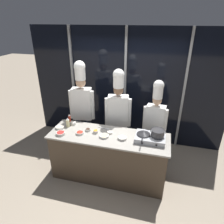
# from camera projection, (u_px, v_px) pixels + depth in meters

# --- Properties ---
(ground_plane) EXTENTS (24.00, 24.00, 0.00)m
(ground_plane) POSITION_uv_depth(u_px,v_px,m) (109.00, 175.00, 3.97)
(ground_plane) COLOR gray
(window_wall_back) EXTENTS (4.59, 0.09, 2.70)m
(window_wall_back) POSITION_uv_depth(u_px,v_px,m) (125.00, 88.00, 4.67)
(window_wall_back) COLOR black
(window_wall_back) RESTS_ON ground_plane
(demo_counter) EXTENTS (2.16, 0.70, 0.93)m
(demo_counter) POSITION_uv_depth(u_px,v_px,m) (109.00, 156.00, 3.77)
(demo_counter) COLOR #4C3D2D
(demo_counter) RESTS_ON ground_plane
(portable_stove) EXTENTS (0.51, 0.39, 0.10)m
(portable_stove) POSITION_uv_depth(u_px,v_px,m) (150.00, 138.00, 3.42)
(portable_stove) COLOR #B2B5BA
(portable_stove) RESTS_ON demo_counter
(frying_pan) EXTENTS (0.24, 0.41, 0.05)m
(frying_pan) POSITION_uv_depth(u_px,v_px,m) (144.00, 133.00, 3.40)
(frying_pan) COLOR #232326
(frying_pan) RESTS_ON portable_stove
(stock_pot) EXTENTS (0.25, 0.23, 0.12)m
(stock_pot) POSITION_uv_depth(u_px,v_px,m) (158.00, 133.00, 3.34)
(stock_pot) COLOR #333335
(stock_pot) RESTS_ON portable_stove
(squeeze_bottle_oil) EXTENTS (0.07, 0.07, 0.19)m
(squeeze_bottle_oil) POSITION_uv_depth(u_px,v_px,m) (68.00, 122.00, 3.82)
(squeeze_bottle_oil) COLOR beige
(squeeze_bottle_oil) RESTS_ON demo_counter
(squeeze_bottle_chili) EXTENTS (0.05, 0.05, 0.18)m
(squeeze_bottle_chili) POSITION_uv_depth(u_px,v_px,m) (70.00, 118.00, 3.99)
(squeeze_bottle_chili) COLOR red
(squeeze_bottle_chili) RESTS_ON demo_counter
(prep_bowl_carrots) EXTENTS (0.10, 0.10, 0.05)m
(prep_bowl_carrots) POSITION_uv_depth(u_px,v_px,m) (96.00, 131.00, 3.64)
(prep_bowl_carrots) COLOR silver
(prep_bowl_carrots) RESTS_ON demo_counter
(prep_bowl_chili_flakes) EXTENTS (0.15, 0.15, 0.04)m
(prep_bowl_chili_flakes) POSITION_uv_depth(u_px,v_px,m) (80.00, 133.00, 3.61)
(prep_bowl_chili_flakes) COLOR silver
(prep_bowl_chili_flakes) RESTS_ON demo_counter
(prep_bowl_rice) EXTENTS (0.09, 0.09, 0.04)m
(prep_bowl_rice) POSITION_uv_depth(u_px,v_px,m) (110.00, 132.00, 3.62)
(prep_bowl_rice) COLOR silver
(prep_bowl_rice) RESTS_ON demo_counter
(prep_bowl_onion) EXTENTS (0.11, 0.11, 0.05)m
(prep_bowl_onion) POSITION_uv_depth(u_px,v_px,m) (73.00, 123.00, 3.93)
(prep_bowl_onion) COLOR silver
(prep_bowl_onion) RESTS_ON demo_counter
(prep_bowl_ginger) EXTENTS (0.17, 0.17, 0.04)m
(prep_bowl_ginger) POSITION_uv_depth(u_px,v_px,m) (104.00, 136.00, 3.52)
(prep_bowl_ginger) COLOR silver
(prep_bowl_ginger) RESTS_ON demo_counter
(prep_bowl_soy_glaze) EXTENTS (0.10, 0.10, 0.04)m
(prep_bowl_soy_glaze) POSITION_uv_depth(u_px,v_px,m) (88.00, 130.00, 3.71)
(prep_bowl_soy_glaze) COLOR silver
(prep_bowl_soy_glaze) RESTS_ON demo_counter
(prep_bowl_garlic) EXTENTS (0.16, 0.16, 0.04)m
(prep_bowl_garlic) POSITION_uv_depth(u_px,v_px,m) (122.00, 138.00, 3.46)
(prep_bowl_garlic) COLOR silver
(prep_bowl_garlic) RESTS_ON demo_counter
(prep_bowl_chicken) EXTENTS (0.16, 0.16, 0.04)m
(prep_bowl_chicken) POSITION_uv_depth(u_px,v_px,m) (60.00, 127.00, 3.79)
(prep_bowl_chicken) COLOR silver
(prep_bowl_chicken) RESTS_ON demo_counter
(prep_bowl_bell_pepper) EXTENTS (0.16, 0.16, 0.05)m
(prep_bowl_bell_pepper) POSITION_uv_depth(u_px,v_px,m) (61.00, 133.00, 3.59)
(prep_bowl_bell_pepper) COLOR silver
(prep_bowl_bell_pepper) RESTS_ON demo_counter
(serving_spoon_slotted) EXTENTS (0.24, 0.06, 0.02)m
(serving_spoon_slotted) POSITION_uv_depth(u_px,v_px,m) (106.00, 129.00, 3.77)
(serving_spoon_slotted) COLOR #B2B5BA
(serving_spoon_slotted) RESTS_ON demo_counter
(chef_head) EXTENTS (0.53, 0.27, 2.09)m
(chef_head) POSITION_uv_depth(u_px,v_px,m) (82.00, 101.00, 4.20)
(chef_head) COLOR #2D3856
(chef_head) RESTS_ON ground_plane
(chef_sous) EXTENTS (0.53, 0.28, 1.99)m
(chef_sous) POSITION_uv_depth(u_px,v_px,m) (118.00, 109.00, 4.02)
(chef_sous) COLOR #4C4C51
(chef_sous) RESTS_ON ground_plane
(chef_line) EXTENTS (0.47, 0.23, 1.82)m
(chef_line) POSITION_uv_depth(u_px,v_px,m) (155.00, 117.00, 3.91)
(chef_line) COLOR #232326
(chef_line) RESTS_ON ground_plane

